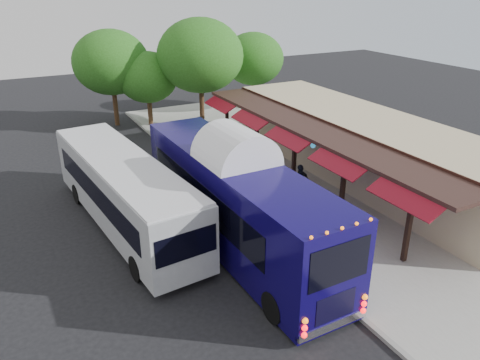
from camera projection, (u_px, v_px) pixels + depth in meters
ground at (271, 242)px, 20.56m from camera, size 90.00×90.00×0.00m
sidewalk at (311, 186)px, 25.91m from camera, size 10.00×40.00×0.15m
curb at (231, 204)px, 23.80m from camera, size 0.20×40.00×0.16m
station_shelter at (361, 146)px, 26.66m from camera, size 8.15×20.00×3.60m
coach_bus at (236, 197)px, 19.48m from camera, size 3.05×13.24×4.21m
city_bus at (124, 190)px, 21.19m from camera, size 3.85×12.51×3.31m
ped_a at (322, 248)px, 18.17m from camera, size 0.66×0.47×1.72m
ped_b at (319, 214)px, 20.67m from camera, size 1.11×1.01×1.85m
ped_c at (300, 182)px, 23.87m from camera, size 1.17×0.62×1.90m
ped_d at (200, 129)px, 32.66m from camera, size 1.11×0.65×1.71m
sign_board at (346, 215)px, 20.96m from camera, size 0.07×0.52×1.13m
tree_left at (147, 77)px, 35.11m from camera, size 4.49×4.49×5.74m
tree_mid at (200, 56)px, 34.33m from camera, size 6.38×6.38×8.17m
tree_right at (253, 59)px, 39.51m from camera, size 5.16×5.16×6.61m
tree_far at (111, 62)px, 35.06m from camera, size 5.70×5.70×7.30m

